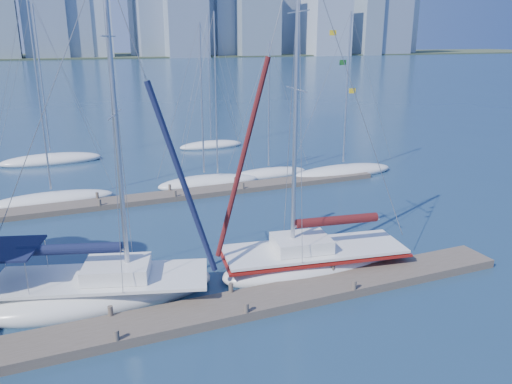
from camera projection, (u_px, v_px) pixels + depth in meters
name	position (u px, v px, depth m)	size (l,w,h in m)	color
ground	(239.00, 310.00, 20.66)	(700.00, 700.00, 0.00)	navy
near_dock	(238.00, 306.00, 20.60)	(26.00, 2.00, 0.40)	brown
far_dock	(186.00, 194.00, 35.48)	(30.00, 1.80, 0.36)	brown
far_shore	(55.00, 57.00, 303.49)	(800.00, 100.00, 1.50)	#38472D
sailboat_navy	(102.00, 279.00, 21.10)	(10.06, 5.74, 14.28)	white
sailboat_maroon	(314.00, 247.00, 24.04)	(9.76, 4.45, 15.52)	white
bg_boat_0	(52.00, 199.00, 34.09)	(8.43, 3.94, 14.40)	white
bg_boat_2	(204.00, 182.00, 38.14)	(7.24, 2.44, 12.21)	white
bg_boat_3	(218.00, 181.00, 38.34)	(6.77, 3.10, 12.92)	white
bg_boat_4	(269.00, 173.00, 40.70)	(6.91, 2.77, 10.85)	white
bg_boat_5	(343.00, 172.00, 41.07)	(9.22, 2.91, 13.11)	white
bg_boat_6	(51.00, 160.00, 45.04)	(9.03, 4.00, 13.91)	white
bg_boat_7	(211.00, 145.00, 51.43)	(6.93, 3.47, 13.38)	white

